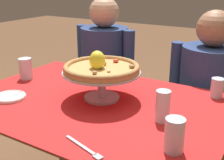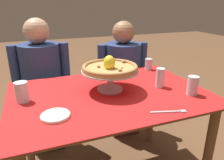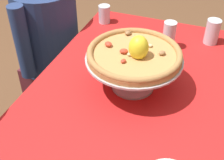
{
  "view_description": "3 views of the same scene",
  "coord_description": "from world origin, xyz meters",
  "views": [
    {
      "loc": [
        0.75,
        -1.06,
        1.32
      ],
      "look_at": [
        0.05,
        0.1,
        0.84
      ],
      "focal_mm": 46.54,
      "sensor_mm": 36.0,
      "label": 1
    },
    {
      "loc": [
        -0.45,
        -1.21,
        1.32
      ],
      "look_at": [
        0.06,
        0.1,
        0.8
      ],
      "focal_mm": 34.31,
      "sensor_mm": 36.0,
      "label": 2
    },
    {
      "loc": [
        -0.92,
        -0.22,
        1.56
      ],
      "look_at": [
        -0.01,
        0.12,
        0.79
      ],
      "focal_mm": 48.77,
      "sensor_mm": 36.0,
      "label": 3
    }
  ],
  "objects": [
    {
      "name": "dining_table",
      "position": [
        0.0,
        0.0,
        0.65
      ],
      "size": [
        1.27,
        0.88,
        0.76
      ],
      "color": "brown",
      "rests_on": "ground"
    },
    {
      "name": "pizza_stand",
      "position": [
        0.02,
        0.04,
        0.86
      ],
      "size": [
        0.38,
        0.38,
        0.14
      ],
      "color": "#B7B7C1",
      "rests_on": "dining_table"
    },
    {
      "name": "pizza",
      "position": [
        0.02,
        0.04,
        0.92
      ],
      "size": [
        0.36,
        0.36,
        0.1
      ],
      "color": "tan",
      "rests_on": "pizza_stand"
    },
    {
      "name": "water_glass_side_right",
      "position": [
        0.36,
        -0.03,
        0.82
      ],
      "size": [
        0.06,
        0.06,
        0.14
      ],
      "color": "silver",
      "rests_on": "dining_table"
    },
    {
      "name": "water_glass_front_right",
      "position": [
        0.48,
        -0.22,
        0.81
      ],
      "size": [
        0.07,
        0.07,
        0.12
      ],
      "color": "silver",
      "rests_on": "dining_table"
    },
    {
      "name": "water_glass_back_right",
      "position": [
        0.5,
        0.36,
        0.8
      ],
      "size": [
        0.06,
        0.06,
        0.1
      ],
      "color": "silver",
      "rests_on": "dining_table"
    },
    {
      "name": "diner_right",
      "position": [
        0.39,
        0.67,
        0.56
      ],
      "size": [
        0.51,
        0.37,
        1.15
      ],
      "color": "maroon",
      "rests_on": "ground"
    }
  ]
}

